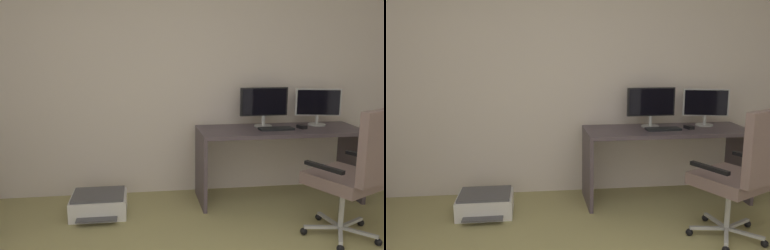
% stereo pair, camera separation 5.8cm
% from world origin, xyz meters
% --- Properties ---
extents(wall_back, '(5.24, 0.10, 2.53)m').
position_xyz_m(wall_back, '(0.00, 2.63, 1.27)').
color(wall_back, silver).
rests_on(wall_back, ground).
extents(desk, '(1.63, 0.59, 0.74)m').
position_xyz_m(desk, '(1.08, 2.21, 0.55)').
color(desk, '#4D424B').
rests_on(desk, ground).
extents(monitor_main, '(0.49, 0.18, 0.40)m').
position_xyz_m(monitor_main, '(0.94, 2.33, 0.98)').
color(monitor_main, '#B2B5B7').
rests_on(monitor_main, desk).
extents(monitor_secondary, '(0.46, 0.18, 0.38)m').
position_xyz_m(monitor_secondary, '(1.52, 2.33, 0.96)').
color(monitor_secondary, '#B2B5B7').
rests_on(monitor_secondary, desk).
extents(keyboard, '(0.35, 0.14, 0.02)m').
position_xyz_m(keyboard, '(1.02, 2.16, 0.75)').
color(keyboard, black).
rests_on(keyboard, desk).
extents(computer_mouse, '(0.08, 0.11, 0.03)m').
position_xyz_m(computer_mouse, '(1.30, 2.19, 0.76)').
color(computer_mouse, black).
rests_on(computer_mouse, desk).
extents(office_chair, '(0.69, 0.72, 1.10)m').
position_xyz_m(office_chair, '(1.37, 1.26, 0.59)').
color(office_chair, '#B7BABC').
rests_on(office_chair, ground).
extents(printer, '(0.51, 0.49, 0.20)m').
position_xyz_m(printer, '(-0.71, 2.05, 0.10)').
color(printer, silver).
rests_on(printer, ground).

